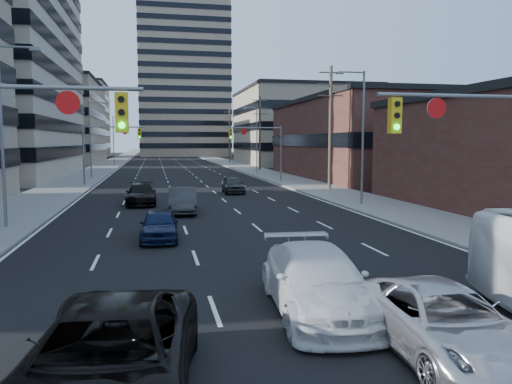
{
  "coord_description": "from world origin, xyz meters",
  "views": [
    {
      "loc": [
        -3.26,
        -6.43,
        4.35
      ],
      "look_at": [
        1.01,
        14.37,
        2.2
      ],
      "focal_mm": 35.0,
      "sensor_mm": 36.0,
      "label": 1
    }
  ],
  "objects": [
    {
      "name": "road_surface",
      "position": [
        0.0,
        130.0,
        0.01
      ],
      "size": [
        18.0,
        300.0,
        0.02
      ],
      "primitive_type": "cube",
      "color": "black",
      "rests_on": "ground"
    },
    {
      "name": "sidewalk_left",
      "position": [
        -11.5,
        130.0,
        0.07
      ],
      "size": [
        5.0,
        300.0,
        0.15
      ],
      "primitive_type": "cube",
      "color": "slate",
      "rests_on": "ground"
    },
    {
      "name": "sidewalk_right",
      "position": [
        11.5,
        130.0,
        0.07
      ],
      "size": [
        5.0,
        300.0,
        0.15
      ],
      "primitive_type": "cube",
      "color": "slate",
      "rests_on": "ground"
    },
    {
      "name": "office_left_far",
      "position": [
        -24.0,
        100.0,
        8.0
      ],
      "size": [
        20.0,
        30.0,
        16.0
      ],
      "primitive_type": "cube",
      "color": "gray",
      "rests_on": "ground"
    },
    {
      "name": "storefront_right_mid",
      "position": [
        24.0,
        50.0,
        4.5
      ],
      "size": [
        20.0,
        30.0,
        9.0
      ],
      "primitive_type": "cube",
      "color": "#472119",
      "rests_on": "ground"
    },
    {
      "name": "office_right_far",
      "position": [
        25.0,
        88.0,
        7.0
      ],
      "size": [
        22.0,
        28.0,
        14.0
      ],
      "primitive_type": "cube",
      "color": "gray",
      "rests_on": "ground"
    },
    {
      "name": "apartment_tower",
      "position": [
        6.0,
        150.0,
        29.0
      ],
      "size": [
        26.0,
        26.0,
        58.0
      ],
      "primitive_type": "cube",
      "color": "gray",
      "rests_on": "ground"
    },
    {
      "name": "bg_block_left",
      "position": [
        -28.0,
        140.0,
        10.0
      ],
      "size": [
        24.0,
        24.0,
        20.0
      ],
      "primitive_type": "cube",
      "color": "#ADA089",
      "rests_on": "ground"
    },
    {
      "name": "bg_block_right",
      "position": [
        32.0,
        130.0,
        6.0
      ],
      "size": [
        22.0,
        22.0,
        12.0
      ],
      "primitive_type": "cube",
      "color": "gray",
      "rests_on": "ground"
    },
    {
      "name": "signal_near_right",
      "position": [
        7.45,
        8.0,
        4.33
      ],
      "size": [
        6.59,
        0.33,
        6.0
      ],
      "color": "slate",
      "rests_on": "ground"
    },
    {
      "name": "signal_far_left",
      "position": [
        -7.68,
        45.0,
        4.3
      ],
      "size": [
        6.09,
        0.33,
        6.0
      ],
      "color": "slate",
      "rests_on": "ground"
    },
    {
      "name": "signal_far_right",
      "position": [
        7.68,
        45.0,
        4.3
      ],
      "size": [
        6.09,
        0.33,
        6.0
      ],
      "color": "slate",
      "rests_on": "ground"
    },
    {
      "name": "utility_pole_block",
      "position": [
        12.2,
        36.0,
        5.78
      ],
      "size": [
        2.2,
        0.28,
        11.0
      ],
      "color": "#4C3D2D",
      "rests_on": "ground"
    },
    {
      "name": "utility_pole_midblock",
      "position": [
        12.2,
        66.0,
        5.78
      ],
      "size": [
        2.2,
        0.28,
        11.0
      ],
      "color": "#4C3D2D",
      "rests_on": "ground"
    },
    {
      "name": "utility_pole_distant",
      "position": [
        12.2,
        96.0,
        5.78
      ],
      "size": [
        2.2,
        0.28,
        11.0
      ],
      "color": "#4C3D2D",
      "rests_on": "ground"
    },
    {
      "name": "streetlight_left_near",
      "position": [
        -10.34,
        20.0,
        5.05
      ],
      "size": [
        2.03,
        0.22,
        9.0
      ],
      "color": "slate",
      "rests_on": "ground"
    },
    {
      "name": "streetlight_left_mid",
      "position": [
        -10.34,
        55.0,
        5.05
      ],
      "size": [
        2.03,
        0.22,
        9.0
      ],
      "color": "slate",
      "rests_on": "ground"
    },
    {
      "name": "streetlight_left_far",
      "position": [
        -10.34,
        90.0,
        5.05
      ],
      "size": [
        2.03,
        0.22,
        9.0
      ],
      "color": "slate",
      "rests_on": "ground"
    },
    {
      "name": "streetlight_right_near",
      "position": [
        10.34,
        25.0,
        5.05
      ],
      "size": [
        2.03,
        0.22,
        9.0
      ],
      "color": "slate",
      "rests_on": "ground"
    },
    {
      "name": "streetlight_right_far",
      "position": [
        10.34,
        60.0,
        5.05
      ],
      "size": [
        2.03,
        0.22,
        9.0
      ],
      "color": "slate",
      "rests_on": "ground"
    },
    {
      "name": "black_pickup",
      "position": [
        -4.03,
        1.69,
        0.82
      ],
      "size": [
        3.38,
        6.19,
        1.65
      ],
      "primitive_type": "imported",
      "rotation": [
        0.0,
        0.0,
        -0.11
      ],
      "color": "black",
      "rests_on": "ground"
    },
    {
      "name": "white_van",
      "position": [
        0.76,
        5.39,
        0.82
      ],
      "size": [
        2.71,
        5.8,
        1.64
      ],
      "primitive_type": "imported",
      "rotation": [
        0.0,
        0.0,
        -0.07
      ],
      "color": "silver",
      "rests_on": "ground"
    },
    {
      "name": "silver_suv",
      "position": [
        2.45,
        2.42,
        0.71
      ],
      "size": [
        2.47,
        5.14,
        1.41
      ],
      "primitive_type": "imported",
      "rotation": [
        0.0,
        0.0,
        -0.03
      ],
      "color": "#B6B7BB",
      "rests_on": "ground"
    },
    {
      "name": "sedan_blue",
      "position": [
        -3.07,
        15.76,
        0.68
      ],
      "size": [
        1.75,
        4.06,
        1.37
      ],
      "primitive_type": "imported",
      "rotation": [
        0.0,
        0.0,
        -0.03
      ],
      "color": "#0E1938",
      "rests_on": "ground"
    },
    {
      "name": "sedan_grey_center",
      "position": [
        -1.6,
        24.06,
        0.77
      ],
      "size": [
        1.82,
        4.76,
        1.55
      ],
      "primitive_type": "imported",
      "rotation": [
        0.0,
        0.0,
        -0.04
      ],
      "color": "#2D2D2F",
      "rests_on": "ground"
    },
    {
      "name": "sedan_black_far",
      "position": [
        -4.16,
        28.78,
        0.72
      ],
      "size": [
        2.08,
        5.01,
        1.45
      ],
      "primitive_type": "imported",
      "rotation": [
        0.0,
        0.0,
        0.01
      ],
      "color": "black",
      "rests_on": "ground"
    },
    {
      "name": "sedan_grey_right",
      "position": [
        3.26,
        35.2,
        0.72
      ],
      "size": [
        1.78,
        4.27,
        1.45
      ],
      "primitive_type": "imported",
      "rotation": [
        0.0,
        0.0,
        -0.02
      ],
      "color": "#2B2B2D",
      "rests_on": "ground"
    }
  ]
}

